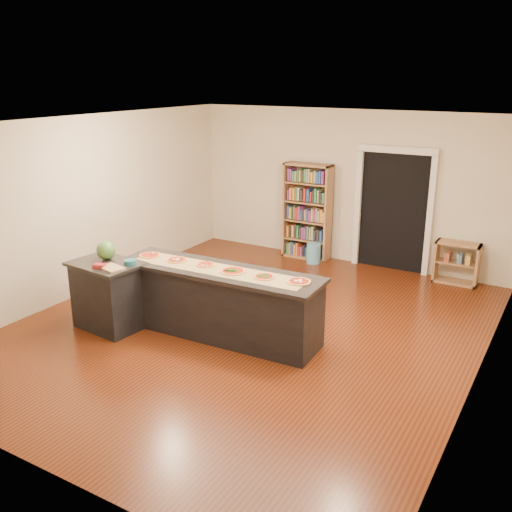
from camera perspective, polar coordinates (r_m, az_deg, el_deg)
The scene contains 18 objects.
room at distance 7.56m, azimuth -0.77°, elevation 2.48°, with size 6.00×7.00×2.80m.
doorway at distance 10.35m, azimuth 13.61°, elevation 5.08°, with size 1.40×0.09×2.21m.
kitchen_island at distance 7.67m, azimuth -3.74°, elevation -4.62°, with size 2.86×0.77×0.94m.
side_counter at distance 8.14m, azimuth -14.53°, elevation -3.78°, with size 0.96×0.70×0.95m.
bookshelf at distance 10.81m, azimuth 5.14°, elevation 4.44°, with size 0.91×0.32×1.81m, color #A67850.
low_shelf at distance 10.15m, azimuth 19.42°, elevation -0.65°, with size 0.72×0.31×0.72m, color #A67850.
waste_bin at distance 10.69m, azimuth 5.78°, elevation 0.28°, with size 0.26×0.26×0.38m, color #5FA9D4.
kraft_paper at distance 7.49m, azimuth -3.90°, elevation -1.35°, with size 2.48×0.45×0.00m, color olive.
watermelon at distance 8.09m, azimuth -14.77°, elevation 0.54°, with size 0.26×0.26×0.26m, color #144214.
cutting_board at distance 7.72m, azimuth -14.25°, elevation -1.15°, with size 0.34×0.22×0.02m, color tan.
package_red at distance 7.79m, azimuth -15.40°, elevation -0.96°, with size 0.15×0.11×0.05m, color maroon.
package_teal at distance 7.84m, azimuth -12.48°, elevation -0.60°, with size 0.16×0.16×0.06m, color #195966.
pizza_a at distance 8.15m, azimuth -10.56°, elevation 0.08°, with size 0.28×0.28×0.02m.
pizza_b at distance 7.89m, azimuth -7.94°, elevation -0.39°, with size 0.31×0.31×0.02m.
pizza_c at distance 7.66m, azimuth -5.08°, elevation -0.86°, with size 0.27×0.27×0.02m.
pizza_d at distance 7.39m, azimuth -2.33°, elevation -1.51°, with size 0.33×0.33×0.02m.
pizza_e at distance 7.18m, azimuth 0.81°, elevation -2.09°, with size 0.28×0.28×0.02m.
pizza_f at distance 7.04m, azimuth 4.31°, elevation -2.55°, with size 0.32×0.32×0.02m.
Camera 1 is at (3.77, -6.23, 3.41)m, focal length 40.00 mm.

